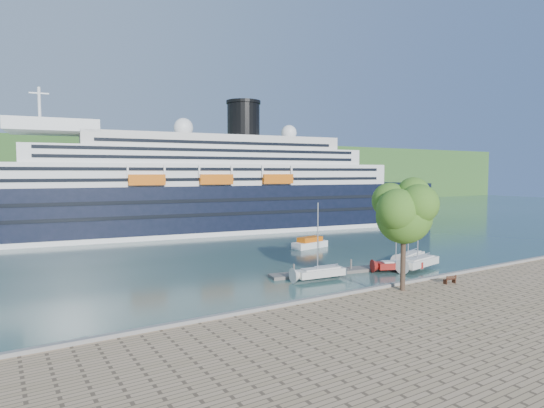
{
  "coord_description": "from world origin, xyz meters",
  "views": [
    {
      "loc": [
        -36.17,
        -32.76,
        12.66
      ],
      "look_at": [
        2.49,
        30.0,
        7.5
      ],
      "focal_mm": 30.0,
      "sensor_mm": 36.0,
      "label": 1
    }
  ],
  "objects": [
    {
      "name": "ground",
      "position": [
        0.0,
        0.0,
        0.0
      ],
      "size": [
        400.0,
        400.0,
        0.0
      ],
      "primitive_type": "plane",
      "color": "#294944",
      "rests_on": "ground"
    },
    {
      "name": "far_hillside",
      "position": [
        0.0,
        145.0,
        12.0
      ],
      "size": [
        400.0,
        50.0,
        24.0
      ],
      "primitive_type": "cube",
      "color": "#2C5823",
      "rests_on": "ground"
    },
    {
      "name": "quay_coping",
      "position": [
        0.0,
        -0.2,
        1.15
      ],
      "size": [
        220.0,
        0.5,
        0.3
      ],
      "primitive_type": "cube",
      "color": "slate",
      "rests_on": "promenade"
    },
    {
      "name": "cruise_ship",
      "position": [
        -2.02,
        57.71,
        14.16
      ],
      "size": [
        127.43,
        35.18,
        28.32
      ],
      "primitive_type": null,
      "rotation": [
        0.0,
        0.0,
        -0.14
      ],
      "color": "black",
      "rests_on": "ground"
    },
    {
      "name": "park_bench",
      "position": [
        4.31,
        -2.59,
        1.48
      ],
      "size": [
        1.56,
        0.76,
        0.97
      ],
      "primitive_type": null,
      "rotation": [
        0.0,
        0.0,
        -0.1
      ],
      "color": "#422012",
      "rests_on": "promenade"
    },
    {
      "name": "promenade_tree",
      "position": [
        -2.0,
        -1.91,
        7.03
      ],
      "size": [
        7.28,
        7.28,
        12.05
      ],
      "primitive_type": null,
      "color": "#37691B",
      "rests_on": "promenade"
    },
    {
      "name": "floating_pontoon",
      "position": [
        0.43,
        10.97,
        0.2
      ],
      "size": [
        18.05,
        5.38,
        0.4
      ],
      "primitive_type": null,
      "rotation": [
        0.0,
        0.0,
        -0.18
      ],
      "color": "slate",
      "rests_on": "ground"
    },
    {
      "name": "sailboat_white_near",
      "position": [
        -3.66,
        9.04,
        4.37
      ],
      "size": [
        6.91,
        2.53,
        8.73
      ],
      "primitive_type": null,
      "rotation": [
        0.0,
        0.0,
        -0.1
      ],
      "color": "silver",
      "rests_on": "ground"
    },
    {
      "name": "sailboat_red",
      "position": [
        7.6,
        7.41,
        4.14
      ],
      "size": [
        6.61,
        4.01,
        8.28
      ],
      "primitive_type": null,
      "rotation": [
        0.0,
        0.0,
        -0.38
      ],
      "color": "maroon",
      "rests_on": "ground"
    },
    {
      "name": "sailboat_white_far",
      "position": [
        12.48,
        10.04,
        4.72
      ],
      "size": [
        7.57,
        4.39,
        9.44
      ],
      "primitive_type": null,
      "rotation": [
        0.0,
        0.0,
        0.35
      ],
      "color": "silver",
      "rests_on": "ground"
    },
    {
      "name": "tender_launch",
      "position": [
        8.88,
        28.23,
        0.92
      ],
      "size": [
        6.92,
        3.37,
        1.83
      ],
      "primitive_type": null,
      "rotation": [
        0.0,
        0.0,
        0.17
      ],
      "color": "#D25B0C",
      "rests_on": "ground"
    },
    {
      "name": "sailboat_extra",
      "position": [
        10.82,
        6.89,
        4.84
      ],
      "size": [
        7.76,
        3.53,
        9.69
      ],
      "primitive_type": null,
      "rotation": [
        0.0,
        0.0,
        0.2
      ],
      "color": "silver",
      "rests_on": "ground"
    }
  ]
}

